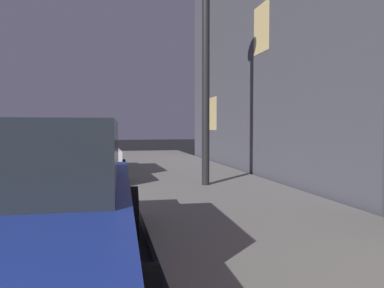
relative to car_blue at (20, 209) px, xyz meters
name	(u,v)px	position (x,y,z in m)	size (l,w,h in m)	color
car_blue	(20,209)	(0.00, 0.00, 0.00)	(2.13, 4.25, 1.43)	navy
car_white	(80,153)	(0.00, 6.57, 0.01)	(2.17, 4.57, 1.43)	silver
street_lamp	(206,27)	(2.73, 4.33, 2.77)	(0.44, 0.44, 4.96)	black
building_mid	(357,20)	(8.27, 6.90, 3.98)	(7.64, 11.41, 9.38)	#4C4C56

